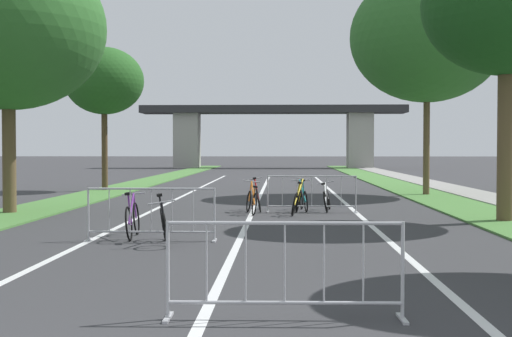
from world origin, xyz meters
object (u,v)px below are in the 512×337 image
tree_left_maple_mid (104,81)px  bicycle_yellow_3 (297,201)px  crowd_barrier_third (312,194)px  tree_right_oak_near (427,37)px  crowd_barrier_second (151,214)px  tree_right_cypress_far (507,5)px  bicycle_orange_4 (252,201)px  bicycle_black_5 (164,225)px  bicycle_purple_1 (132,219)px  bicycle_teal_6 (303,198)px  tree_left_pine_far (8,28)px  bicycle_red_2 (258,198)px  crowd_barrier_nearest (285,271)px  bicycle_white_0 (327,199)px

tree_left_maple_mid → bicycle_yellow_3: 13.56m
bicycle_yellow_3 → crowd_barrier_third: bearing=61.1°
tree_right_oak_near → crowd_barrier_second: tree_right_oak_near is taller
crowd_barrier_second → crowd_barrier_third: (3.41, 6.08, 0.00)m
tree_right_cypress_far → bicycle_yellow_3: (-5.07, 1.79, -4.96)m
bicycle_orange_4 → bicycle_black_5: size_ratio=1.03×
tree_left_maple_mid → bicycle_purple_1: size_ratio=3.57×
bicycle_purple_1 → tree_right_oak_near: bearing=52.0°
bicycle_teal_6 → bicycle_black_5: bearing=-118.3°
crowd_barrier_third → tree_left_pine_far: bearing=-174.9°
tree_left_pine_far → bicycle_orange_4: (6.71, 0.30, -4.79)m
crowd_barrier_second → bicycle_teal_6: bearing=64.4°
tree_right_cypress_far → tree_right_oak_near: size_ratio=0.83×
tree_right_cypress_far → bicycle_orange_4: (-6.33, 1.92, -4.97)m
tree_right_cypress_far → bicycle_teal_6: size_ratio=4.37×
bicycle_purple_1 → tree_right_cypress_far: bearing=16.8°
bicycle_yellow_3 → bicycle_black_5: 6.45m
tree_right_cypress_far → bicycle_red_2: bearing=155.3°
crowd_barrier_nearest → bicycle_white_0: crowd_barrier_nearest is taller
crowd_barrier_third → bicycle_white_0: crowd_barrier_third is taller
tree_right_cypress_far → crowd_barrier_third: (-4.64, 2.38, -4.81)m
bicycle_red_2 → tree_right_oak_near: bearing=44.8°
tree_left_pine_far → crowd_barrier_nearest: bearing=-56.4°
tree_right_cypress_far → bicycle_purple_1: bearing=-159.1°
crowd_barrier_nearest → crowd_barrier_third: 12.18m
bicycle_purple_1 → crowd_barrier_third: bearing=51.3°
bicycle_purple_1 → bicycle_red_2: 6.53m
crowd_barrier_third → bicycle_teal_6: (-0.23, 0.56, -0.16)m
tree_right_cypress_far → tree_left_maple_mid: bearing=137.7°
crowd_barrier_nearest → bicycle_teal_6: crowd_barrier_nearest is taller
tree_right_cypress_far → crowd_barrier_nearest: 12.19m
bicycle_orange_4 → bicycle_yellow_3: bearing=-17.5°
bicycle_black_5 → crowd_barrier_nearest: bearing=99.3°
tree_right_cypress_far → bicycle_yellow_3: tree_right_cypress_far is taller
tree_right_oak_near → bicycle_red_2: (-6.25, -6.68, -5.70)m
bicycle_white_0 → bicycle_teal_6: bicycle_teal_6 is taller
tree_left_pine_far → tree_right_oak_near: (13.11, 7.91, 0.95)m
bicycle_red_2 → crowd_barrier_nearest: bearing=-88.8°
tree_right_oak_near → bicycle_red_2: size_ratio=5.19×
tree_left_pine_far → crowd_barrier_third: tree_left_pine_far is taller
crowd_barrier_nearest → bicycle_red_2: 12.65m
tree_left_maple_mid → crowd_barrier_second: 16.87m
tree_left_pine_far → tree_right_cypress_far: size_ratio=1.04×
crowd_barrier_nearest → bicycle_white_0: (1.26, 12.66, -0.18)m
bicycle_white_0 → bicycle_red_2: size_ratio=1.02×
bicycle_red_2 → bicycle_black_5: (-1.55, -6.94, -0.02)m
tree_right_cypress_far → crowd_barrier_second: bearing=-155.3°
tree_right_cypress_far → bicycle_white_0: 7.12m
bicycle_purple_1 → bicycle_black_5: (0.80, -0.84, -0.02)m
bicycle_red_2 → bicycle_orange_4: bearing=-100.9°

